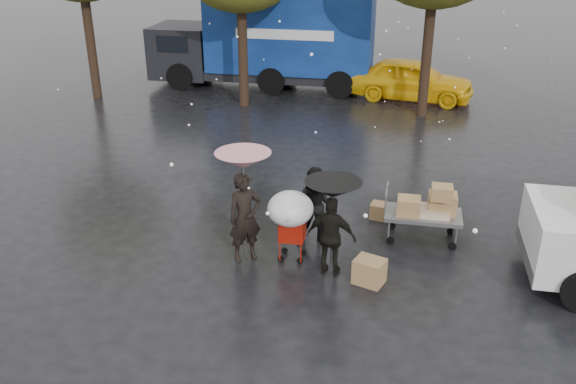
% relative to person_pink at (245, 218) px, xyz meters
% --- Properties ---
extents(ground, '(90.00, 90.00, 0.00)m').
position_rel_person_pink_xyz_m(ground, '(0.77, 0.01, -0.87)').
color(ground, black).
rests_on(ground, ground).
extents(person_pink, '(0.76, 0.71, 1.73)m').
position_rel_person_pink_xyz_m(person_pink, '(0.00, 0.00, 0.00)').
color(person_pink, black).
rests_on(person_pink, ground).
extents(person_middle, '(0.86, 0.71, 1.62)m').
position_rel_person_pink_xyz_m(person_middle, '(1.22, 0.81, -0.06)').
color(person_middle, black).
rests_on(person_middle, ground).
extents(person_black, '(0.93, 0.47, 1.52)m').
position_rel_person_pink_xyz_m(person_black, '(1.65, -0.22, -0.11)').
color(person_black, black).
rests_on(person_black, ground).
extents(umbrella_pink, '(1.02, 1.02, 2.16)m').
position_rel_person_pink_xyz_m(umbrella_pink, '(-0.00, -0.00, 1.14)').
color(umbrella_pink, '#4C4C4C').
rests_on(umbrella_pink, ground).
extents(umbrella_black, '(1.00, 1.00, 1.83)m').
position_rel_person_pink_xyz_m(umbrella_black, '(1.65, -0.22, 0.81)').
color(umbrella_black, '#4C4C4C').
rests_on(umbrella_black, ground).
extents(vendor_cart, '(1.52, 0.80, 1.27)m').
position_rel_person_pink_xyz_m(vendor_cart, '(3.35, 1.41, -0.14)').
color(vendor_cart, slate).
rests_on(vendor_cart, ground).
extents(shopping_cart, '(0.84, 0.84, 1.46)m').
position_rel_person_pink_xyz_m(shopping_cart, '(0.86, 0.00, 0.20)').
color(shopping_cart, '#B5180A').
rests_on(shopping_cart, ground).
extents(blue_truck, '(8.30, 2.60, 3.50)m').
position_rel_person_pink_xyz_m(blue_truck, '(-2.46, 12.72, 0.89)').
color(blue_truck, navy).
rests_on(blue_truck, ground).
extents(box_ground_near, '(0.62, 0.56, 0.46)m').
position_rel_person_pink_xyz_m(box_ground_near, '(2.36, -0.39, -0.64)').
color(box_ground_near, brown).
rests_on(box_ground_near, ground).
extents(box_ground_far, '(0.49, 0.41, 0.34)m').
position_rel_person_pink_xyz_m(box_ground_far, '(2.42, 2.21, -0.70)').
color(box_ground_far, brown).
rests_on(box_ground_far, ground).
extents(yellow_taxi, '(4.51, 2.36, 1.46)m').
position_rel_person_pink_xyz_m(yellow_taxi, '(2.86, 11.89, -0.14)').
color(yellow_taxi, yellow).
rests_on(yellow_taxi, ground).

